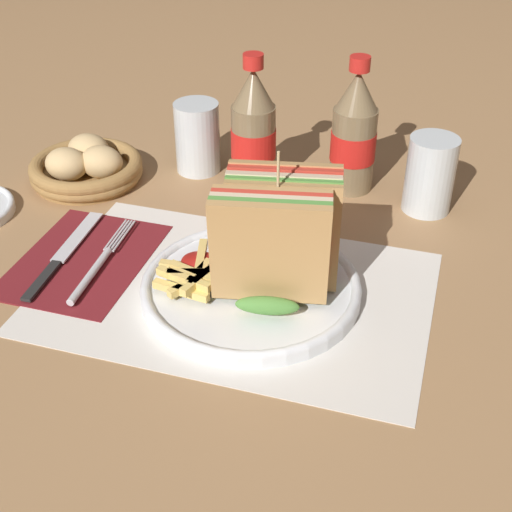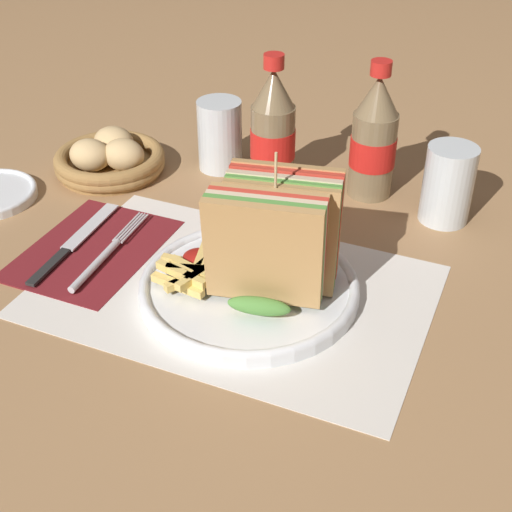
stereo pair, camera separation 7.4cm
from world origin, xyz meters
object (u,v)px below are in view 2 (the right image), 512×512
(coke_bottle_near, at_px, (273,132))
(glass_far, at_px, (220,140))
(coke_bottle_far, at_px, (374,140))
(bread_basket, at_px, (110,159))
(knife, at_px, (74,243))
(club_sandwich, at_px, (274,239))
(fork, at_px, (103,257))
(plate_main, at_px, (249,287))
(glass_near, at_px, (447,189))

(coke_bottle_near, distance_m, glass_far, 0.10)
(coke_bottle_far, height_order, bread_basket, coke_bottle_far)
(knife, height_order, coke_bottle_near, coke_bottle_near)
(coke_bottle_near, bearing_deg, knife, -123.92)
(club_sandwich, height_order, fork, club_sandwich)
(club_sandwich, height_order, coke_bottle_near, coke_bottle_near)
(plate_main, bearing_deg, glass_near, 56.01)
(fork, bearing_deg, bread_basket, 117.22)
(glass_near, xyz_separation_m, bread_basket, (-0.48, -0.06, -0.02))
(club_sandwich, bearing_deg, bread_basket, 150.88)
(plate_main, height_order, fork, plate_main)
(knife, xyz_separation_m, glass_near, (0.41, 0.25, 0.04))
(knife, bearing_deg, plate_main, -3.98)
(knife, bearing_deg, club_sandwich, -2.86)
(plate_main, relative_size, coke_bottle_near, 1.31)
(club_sandwich, distance_m, coke_bottle_near, 0.27)
(fork, xyz_separation_m, knife, (-0.05, 0.01, -0.00))
(fork, relative_size, glass_far, 1.71)
(coke_bottle_far, height_order, glass_near, coke_bottle_far)
(knife, bearing_deg, coke_bottle_far, 39.45)
(fork, distance_m, knife, 0.06)
(plate_main, relative_size, glass_near, 2.41)
(coke_bottle_far, distance_m, bread_basket, 0.38)
(fork, height_order, glass_near, glass_near)
(plate_main, distance_m, bread_basket, 0.36)
(coke_bottle_near, xyz_separation_m, bread_basket, (-0.23, -0.06, -0.06))
(fork, height_order, coke_bottle_far, coke_bottle_far)
(fork, bearing_deg, club_sandwich, 1.18)
(knife, bearing_deg, bread_basket, 106.21)
(fork, bearing_deg, knife, 161.14)
(plate_main, distance_m, club_sandwich, 0.08)
(glass_far, distance_m, bread_basket, 0.16)
(plate_main, bearing_deg, club_sandwich, 9.96)
(fork, xyz_separation_m, glass_near, (0.36, 0.26, 0.04))
(knife, distance_m, glass_far, 0.28)
(coke_bottle_far, distance_m, glass_far, 0.23)
(plate_main, xyz_separation_m, coke_bottle_near, (-0.07, 0.25, 0.07))
(fork, distance_m, coke_bottle_near, 0.30)
(coke_bottle_near, xyz_separation_m, glass_near, (0.24, 0.00, -0.04))
(plate_main, relative_size, knife, 1.29)
(knife, relative_size, coke_bottle_near, 1.01)
(club_sandwich, relative_size, glass_near, 1.57)
(club_sandwich, distance_m, glass_far, 0.33)
(plate_main, bearing_deg, knife, 179.35)
(glass_near, distance_m, glass_far, 0.34)
(knife, bearing_deg, fork, -18.86)
(plate_main, height_order, coke_bottle_far, coke_bottle_far)
(club_sandwich, bearing_deg, knife, -179.53)
(club_sandwich, height_order, glass_near, club_sandwich)
(glass_far, height_order, bread_basket, glass_far)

